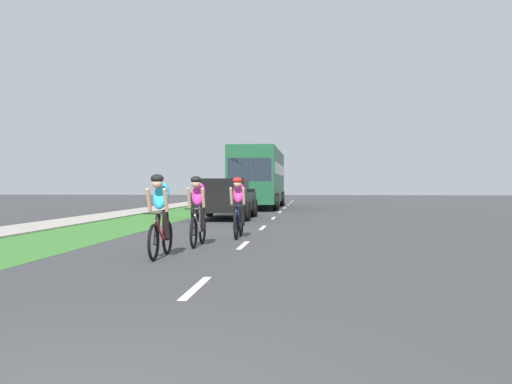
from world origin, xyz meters
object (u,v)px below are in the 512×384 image
cyclist_lead (160,215)px  pickup_black (226,199)px  bus_dark_green (259,175)px  cyclist_distant (238,207)px  cyclist_trailing (198,210)px

cyclist_lead → pickup_black: 12.90m
bus_dark_green → cyclist_distant: bearing=-86.6°
cyclist_trailing → pickup_black: pickup_black is taller
cyclist_lead → pickup_black: size_ratio=0.34×
cyclist_lead → pickup_black: pickup_black is taller
bus_dark_green → cyclist_trailing: bearing=-88.6°
cyclist_lead → bus_dark_green: (-0.25, 24.66, 1.17)m
cyclist_lead → cyclist_trailing: bearing=82.0°
cyclist_distant → pickup_black: bearing=100.2°
cyclist_distant → bus_dark_green: 20.48m
cyclist_lead → bus_dark_green: bearing=90.6°
bus_dark_green → pickup_black: bearing=-91.6°
pickup_black → bus_dark_green: (0.33, 11.77, 1.15)m
pickup_black → bus_dark_green: size_ratio=0.44×
cyclist_trailing → cyclist_distant: same height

